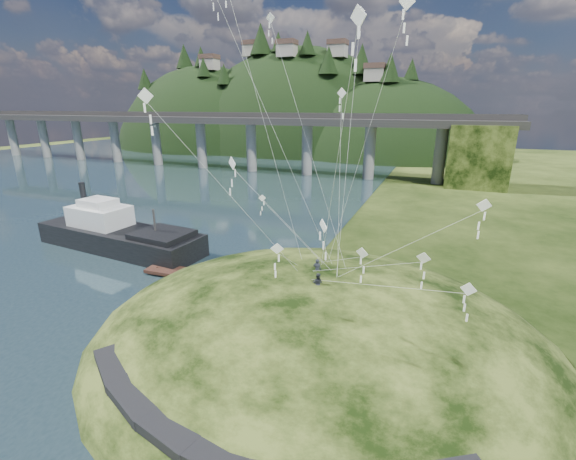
% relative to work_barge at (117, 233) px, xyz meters
% --- Properties ---
extents(ground, '(320.00, 320.00, 0.00)m').
position_rel_work_barge_xyz_m(ground, '(20.66, -11.54, -1.94)').
color(ground, black).
rests_on(ground, ground).
extents(grass_hill, '(36.00, 32.00, 13.00)m').
position_rel_work_barge_xyz_m(grass_hill, '(28.66, -9.54, -3.44)').
color(grass_hill, black).
rests_on(grass_hill, ground).
extents(footpath, '(22.29, 5.84, 0.83)m').
position_rel_work_barge_xyz_m(footpath, '(28.12, -21.29, 0.14)').
color(footpath, black).
rests_on(footpath, ground).
extents(bridge, '(160.00, 11.00, 15.00)m').
position_rel_work_barge_xyz_m(bridge, '(-5.80, 58.52, 7.76)').
color(bridge, '#2D2B2B').
rests_on(bridge, ground).
extents(far_ridge, '(153.00, 70.00, 94.50)m').
position_rel_work_barge_xyz_m(far_ridge, '(-22.93, 110.63, -9.38)').
color(far_ridge, black).
rests_on(far_ridge, ground).
extents(work_barge, '(22.61, 7.92, 7.76)m').
position_rel_work_barge_xyz_m(work_barge, '(0.00, 0.00, 0.00)').
color(work_barge, black).
rests_on(work_barge, ground).
extents(wooden_dock, '(13.65, 2.79, 0.97)m').
position_rel_work_barge_xyz_m(wooden_dock, '(15.15, -3.82, -1.52)').
color(wooden_dock, '#321A14').
rests_on(wooden_dock, ground).
extents(kite_flyers, '(1.48, 2.83, 1.73)m').
position_rel_work_barge_xyz_m(kite_flyers, '(28.42, -9.23, 3.84)').
color(kite_flyers, '#282B35').
rests_on(kite_flyers, ground).
extents(kite_swarm, '(18.49, 16.31, 19.56)m').
position_rel_work_barge_xyz_m(kite_swarm, '(29.66, -11.09, 12.89)').
color(kite_swarm, white).
rests_on(kite_swarm, ground).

